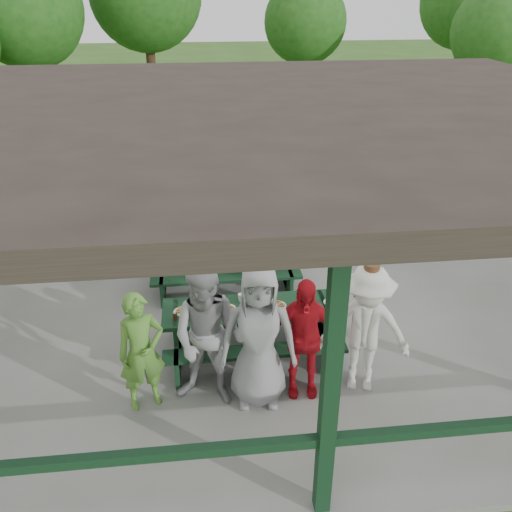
{
  "coord_description": "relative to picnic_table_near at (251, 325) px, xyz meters",
  "views": [
    {
      "loc": [
        -1.07,
        -7.42,
        4.81
      ],
      "look_at": [
        -0.26,
        -0.3,
        1.17
      ],
      "focal_mm": 38.0,
      "sensor_mm": 36.0,
      "label": 1
    }
  ],
  "objects": [
    {
      "name": "ground",
      "position": [
        0.43,
        1.2,
        -0.57
      ],
      "size": [
        90.0,
        90.0,
        0.0
      ],
      "primitive_type": "plane",
      "color": "#32551A",
      "rests_on": "ground"
    },
    {
      "name": "concrete_slab",
      "position": [
        0.43,
        1.2,
        -0.52
      ],
      "size": [
        10.0,
        8.0,
        0.1
      ],
      "primitive_type": "cube",
      "color": "slate",
      "rests_on": "ground"
    },
    {
      "name": "pavilion_structure",
      "position": [
        0.43,
        1.2,
        2.6
      ],
      "size": [
        10.6,
        8.6,
        3.24
      ],
      "color": "black",
      "rests_on": "concrete_slab"
    },
    {
      "name": "picnic_table_near",
      "position": [
        0.0,
        0.0,
        0.0
      ],
      "size": [
        2.4,
        1.39,
        0.75
      ],
      "color": "black",
      "rests_on": "concrete_slab"
    },
    {
      "name": "picnic_table_far",
      "position": [
        -0.24,
        2.0,
        0.0
      ],
      "size": [
        2.46,
        1.39,
        0.75
      ],
      "color": "black",
      "rests_on": "concrete_slab"
    },
    {
      "name": "table_setting",
      "position": [
        -0.01,
        0.04,
        0.32
      ],
      "size": [
        2.28,
        0.45,
        0.1
      ],
      "color": "white",
      "rests_on": "picnic_table_near"
    },
    {
      "name": "contestant_green",
      "position": [
        -1.4,
        -0.88,
        0.31
      ],
      "size": [
        0.66,
        0.54,
        1.56
      ],
      "primitive_type": "imported",
      "rotation": [
        0.0,
        0.0,
        0.33
      ],
      "color": "#51892F",
      "rests_on": "concrete_slab"
    },
    {
      "name": "contestant_grey_left",
      "position": [
        -0.6,
        -0.9,
        0.47
      ],
      "size": [
        1.09,
        0.96,
        1.87
      ],
      "primitive_type": "imported",
      "rotation": [
        0.0,
        0.0,
        -0.33
      ],
      "color": "gray",
      "rests_on": "concrete_slab"
    },
    {
      "name": "contestant_grey_mid",
      "position": [
        -0.01,
        -0.95,
        0.47
      ],
      "size": [
        0.97,
        0.67,
        1.88
      ],
      "primitive_type": "imported",
      "rotation": [
        0.0,
        0.0,
        -0.09
      ],
      "color": "gray",
      "rests_on": "concrete_slab"
    },
    {
      "name": "contestant_red",
      "position": [
        0.55,
        -0.86,
        0.34
      ],
      "size": [
        0.99,
        0.49,
        1.63
      ],
      "primitive_type": "imported",
      "rotation": [
        0.0,
        0.0,
        -0.1
      ],
      "color": "#AC1019",
      "rests_on": "concrete_slab"
    },
    {
      "name": "contestant_white_fedora",
      "position": [
        1.33,
        -0.86,
        0.4
      ],
      "size": [
        1.26,
        0.92,
        1.8
      ],
      "rotation": [
        0.0,
        0.0,
        -0.27
      ],
      "color": "silver",
      "rests_on": "concrete_slab"
    },
    {
      "name": "spectator_lblue",
      "position": [
        0.0,
        2.88,
        0.31
      ],
      "size": [
        1.51,
        0.79,
        1.56
      ],
      "primitive_type": "imported",
      "rotation": [
        0.0,
        0.0,
        3.38
      ],
      "color": "#84B6CD",
      "rests_on": "concrete_slab"
    },
    {
      "name": "spectator_blue",
      "position": [
        -1.4,
        3.36,
        0.49
      ],
      "size": [
        0.82,
        0.67,
        1.92
      ],
      "primitive_type": "imported",
      "rotation": [
        0.0,
        0.0,
        2.79
      ],
      "color": "#3D559E",
      "rests_on": "concrete_slab"
    },
    {
      "name": "spectator_grey",
      "position": [
        2.12,
        2.91,
        0.38
      ],
      "size": [
        1.0,
        0.91,
        1.69
      ],
      "primitive_type": "imported",
      "rotation": [
        0.0,
        0.0,
        2.75
      ],
      "color": "gray",
      "rests_on": "concrete_slab"
    },
    {
      "name": "pickup_truck",
      "position": [
        4.01,
        10.05,
        0.26
      ],
      "size": [
        6.41,
        4.05,
        1.65
      ],
      "primitive_type": "imported",
      "rotation": [
        0.0,
        0.0,
        1.33
      ],
      "color": "silver",
      "rests_on": "ground"
    },
    {
      "name": "farm_trailer",
      "position": [
        -0.97,
        8.7,
        0.14
      ],
      "size": [
        4.01,
        2.75,
        1.43
      ],
      "rotation": [
        0.0,
        0.0,
        -0.43
      ],
      "color": "#1C449C",
      "rests_on": "ground"
    },
    {
      "name": "tree_far_left",
      "position": [
        -5.94,
        13.86,
        3.43
      ],
      "size": [
        3.78,
        3.78,
        5.91
      ],
      "color": "#312213",
      "rests_on": "ground"
    },
    {
      "name": "tree_mid",
      "position": [
        3.88,
        16.45,
        2.84
      ],
      "size": [
        3.23,
        3.23,
        5.04
      ],
      "color": "#312213",
      "rests_on": "ground"
    },
    {
      "name": "tree_right",
      "position": [
        9.81,
        12.65,
        2.71
      ],
      "size": [
        3.11,
        3.11,
        4.85
      ],
      "color": "#312213",
      "rests_on": "ground"
    },
    {
      "name": "tree_far_right",
      "position": [
        10.91,
        17.48,
        3.49
      ],
      "size": [
        3.84,
        3.84,
        6.0
      ],
      "color": "#312213",
      "rests_on": "ground"
    }
  ]
}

